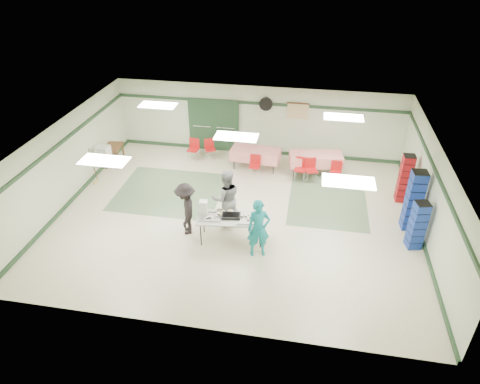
% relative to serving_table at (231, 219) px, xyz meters
% --- Properties ---
extents(floor, '(11.00, 11.00, 0.00)m').
position_rel_serving_table_xyz_m(floor, '(-0.07, 1.22, -0.72)').
color(floor, beige).
rests_on(floor, ground).
extents(ceiling, '(11.00, 11.00, 0.00)m').
position_rel_serving_table_xyz_m(ceiling, '(-0.07, 1.22, 1.98)').
color(ceiling, silver).
rests_on(ceiling, wall_back).
extents(wall_back, '(11.00, 0.00, 11.00)m').
position_rel_serving_table_xyz_m(wall_back, '(-0.07, 5.72, 0.63)').
color(wall_back, beige).
rests_on(wall_back, floor).
extents(wall_front, '(11.00, 0.00, 11.00)m').
position_rel_serving_table_xyz_m(wall_front, '(-0.07, -3.28, 0.63)').
color(wall_front, beige).
rests_on(wall_front, floor).
extents(wall_left, '(0.00, 9.00, 9.00)m').
position_rel_serving_table_xyz_m(wall_left, '(-5.57, 1.22, 0.63)').
color(wall_left, beige).
rests_on(wall_left, floor).
extents(wall_right, '(0.00, 9.00, 9.00)m').
position_rel_serving_table_xyz_m(wall_right, '(5.43, 1.22, 0.63)').
color(wall_right, beige).
rests_on(wall_right, floor).
extents(trim_back, '(11.00, 0.06, 0.10)m').
position_rel_serving_table_xyz_m(trim_back, '(-0.07, 5.69, 1.33)').
color(trim_back, '#213C24').
rests_on(trim_back, wall_back).
extents(baseboard_back, '(11.00, 0.06, 0.12)m').
position_rel_serving_table_xyz_m(baseboard_back, '(-0.07, 5.69, -0.66)').
color(baseboard_back, '#213C24').
rests_on(baseboard_back, floor).
extents(trim_left, '(0.06, 9.00, 0.10)m').
position_rel_serving_table_xyz_m(trim_left, '(-5.54, 1.22, 1.33)').
color(trim_left, '#213C24').
rests_on(trim_left, wall_back).
extents(baseboard_left, '(0.06, 9.00, 0.12)m').
position_rel_serving_table_xyz_m(baseboard_left, '(-5.54, 1.22, -0.66)').
color(baseboard_left, '#213C24').
rests_on(baseboard_left, floor).
extents(trim_right, '(0.06, 9.00, 0.10)m').
position_rel_serving_table_xyz_m(trim_right, '(5.40, 1.22, 1.33)').
color(trim_right, '#213C24').
rests_on(trim_right, wall_back).
extents(baseboard_right, '(0.06, 9.00, 0.12)m').
position_rel_serving_table_xyz_m(baseboard_right, '(5.40, 1.22, -0.66)').
color(baseboard_right, '#213C24').
rests_on(baseboard_right, floor).
extents(green_patch_a, '(3.50, 3.00, 0.01)m').
position_rel_serving_table_xyz_m(green_patch_a, '(-2.57, 2.22, -0.71)').
color(green_patch_a, '#5F7757').
rests_on(green_patch_a, floor).
extents(green_patch_b, '(2.50, 3.50, 0.01)m').
position_rel_serving_table_xyz_m(green_patch_b, '(2.73, 2.72, -0.71)').
color(green_patch_b, '#5F7757').
rests_on(green_patch_b, floor).
extents(double_door_left, '(0.90, 0.06, 2.10)m').
position_rel_serving_table_xyz_m(double_door_left, '(-2.27, 5.66, 0.33)').
color(double_door_left, gray).
rests_on(double_door_left, floor).
extents(double_door_right, '(0.90, 0.06, 2.10)m').
position_rel_serving_table_xyz_m(double_door_right, '(-1.32, 5.66, 0.33)').
color(double_door_right, gray).
rests_on(double_door_right, floor).
extents(door_frame, '(2.00, 0.03, 2.15)m').
position_rel_serving_table_xyz_m(door_frame, '(-1.80, 5.64, 0.33)').
color(door_frame, '#213C24').
rests_on(door_frame, floor).
extents(wall_fan, '(0.50, 0.10, 0.50)m').
position_rel_serving_table_xyz_m(wall_fan, '(0.23, 5.66, 1.33)').
color(wall_fan, black).
rests_on(wall_fan, wall_back).
extents(scroll_banner, '(0.80, 0.02, 0.60)m').
position_rel_serving_table_xyz_m(scroll_banner, '(1.43, 5.66, 1.13)').
color(scroll_banner, '#D9B488').
rests_on(scroll_banner, wall_back).
extents(serving_table, '(2.01, 1.01, 0.76)m').
position_rel_serving_table_xyz_m(serving_table, '(0.00, 0.00, 0.00)').
color(serving_table, beige).
rests_on(serving_table, floor).
extents(sheet_tray_right, '(0.62, 0.50, 0.02)m').
position_rel_serving_table_xyz_m(sheet_tray_right, '(0.48, -0.05, 0.05)').
color(sheet_tray_right, silver).
rests_on(sheet_tray_right, serving_table).
extents(sheet_tray_mid, '(0.63, 0.50, 0.02)m').
position_rel_serving_table_xyz_m(sheet_tray_mid, '(-0.17, 0.14, 0.05)').
color(sheet_tray_mid, silver).
rests_on(sheet_tray_mid, serving_table).
extents(sheet_tray_left, '(0.67, 0.54, 0.02)m').
position_rel_serving_table_xyz_m(sheet_tray_left, '(-0.58, -0.08, 0.05)').
color(sheet_tray_left, silver).
rests_on(sheet_tray_left, serving_table).
extents(baking_pan, '(0.55, 0.38, 0.08)m').
position_rel_serving_table_xyz_m(baking_pan, '(-0.01, 0.03, 0.08)').
color(baking_pan, black).
rests_on(baking_pan, serving_table).
extents(foam_box_stack, '(0.24, 0.23, 0.40)m').
position_rel_serving_table_xyz_m(foam_box_stack, '(-0.81, 0.09, 0.24)').
color(foam_box_stack, white).
rests_on(foam_box_stack, serving_table).
extents(volunteer_teal, '(0.71, 0.57, 1.69)m').
position_rel_serving_table_xyz_m(volunteer_teal, '(0.84, -0.49, 0.13)').
color(volunteer_teal, '#137D88').
rests_on(volunteer_teal, floor).
extents(volunteer_grey, '(1.06, 0.96, 1.80)m').
position_rel_serving_table_xyz_m(volunteer_grey, '(-0.29, 0.74, 0.18)').
color(volunteer_grey, gray).
rests_on(volunteer_grey, floor).
extents(volunteer_dark, '(0.85, 1.16, 1.61)m').
position_rel_serving_table_xyz_m(volunteer_dark, '(-1.35, 0.14, 0.09)').
color(volunteer_dark, black).
rests_on(volunteer_dark, floor).
extents(dining_table_a, '(1.96, 1.11, 0.77)m').
position_rel_serving_table_xyz_m(dining_table_a, '(2.24, 4.42, -0.15)').
color(dining_table_a, red).
rests_on(dining_table_a, floor).
extents(dining_table_b, '(1.84, 0.94, 0.77)m').
position_rel_serving_table_xyz_m(dining_table_b, '(0.04, 4.42, -0.15)').
color(dining_table_b, red).
rests_on(dining_table_b, floor).
extents(chair_a, '(0.49, 0.49, 0.84)m').
position_rel_serving_table_xyz_m(chair_a, '(2.08, 3.85, -0.20)').
color(chair_a, red).
rests_on(chair_a, floor).
extents(chair_b, '(0.43, 0.43, 0.85)m').
position_rel_serving_table_xyz_m(chair_b, '(1.74, 3.85, -0.20)').
color(chair_b, red).
rests_on(chair_b, floor).
extents(chair_c, '(0.39, 0.39, 0.81)m').
position_rel_serving_table_xyz_m(chair_c, '(2.96, 3.84, -0.22)').
color(chair_c, red).
rests_on(chair_c, floor).
extents(chair_d, '(0.38, 0.38, 0.80)m').
position_rel_serving_table_xyz_m(chair_d, '(0.11, 3.84, -0.23)').
color(chair_d, red).
rests_on(chair_d, floor).
extents(chair_loose_a, '(0.50, 0.50, 0.80)m').
position_rel_serving_table_xyz_m(chair_loose_a, '(-1.81, 4.89, -0.23)').
color(chair_loose_a, red).
rests_on(chair_loose_a, floor).
extents(chair_loose_b, '(0.43, 0.43, 0.85)m').
position_rel_serving_table_xyz_m(chair_loose_b, '(-2.39, 4.70, -0.20)').
color(chair_loose_b, red).
rests_on(chair_loose_b, floor).
extents(crate_stack_blue_a, '(0.45, 0.45, 1.46)m').
position_rel_serving_table_xyz_m(crate_stack_blue_a, '(5.08, 0.58, 0.01)').
color(crate_stack_blue_a, '#1A369D').
rests_on(crate_stack_blue_a, floor).
extents(crate_stack_red, '(0.37, 0.37, 1.64)m').
position_rel_serving_table_xyz_m(crate_stack_red, '(5.08, 3.03, 0.10)').
color(crate_stack_red, '#A7101C').
rests_on(crate_stack_red, floor).
extents(crate_stack_blue_b, '(0.45, 0.45, 1.90)m').
position_rel_serving_table_xyz_m(crate_stack_blue_b, '(5.08, 1.49, 0.23)').
color(crate_stack_blue_b, '#1A369D').
rests_on(crate_stack_blue_b, floor).
extents(printer_table, '(0.69, 0.96, 0.74)m').
position_rel_serving_table_xyz_m(printer_table, '(-5.22, 3.76, -0.08)').
color(printer_table, brown).
rests_on(printer_table, floor).
extents(office_printer, '(0.47, 0.42, 0.36)m').
position_rel_serving_table_xyz_m(office_printer, '(-5.22, 3.00, 0.21)').
color(office_printer, silver).
rests_on(office_printer, printer_table).
extents(broom, '(0.04, 0.22, 1.35)m').
position_rel_serving_table_xyz_m(broom, '(-5.30, 2.34, -0.01)').
color(broom, brown).
rests_on(broom, floor).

